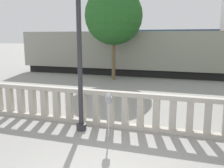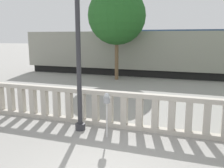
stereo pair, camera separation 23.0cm
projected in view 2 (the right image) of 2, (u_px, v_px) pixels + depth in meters
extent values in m
cube|color=#BCB5A8|center=(139.00, 128.00, 7.89)|extent=(16.68, 0.24, 0.14)
cube|color=#BCB5A8|center=(140.00, 95.00, 7.69)|extent=(16.68, 0.24, 0.14)
cube|color=#BCB5A8|center=(1.00, 98.00, 9.55)|extent=(0.20, 0.20, 0.91)
cube|color=#BCB5A8|center=(11.00, 99.00, 9.39)|extent=(0.20, 0.20, 0.91)
cube|color=#BCB5A8|center=(22.00, 100.00, 9.23)|extent=(0.20, 0.20, 0.91)
cube|color=#BCB5A8|center=(33.00, 101.00, 9.07)|extent=(0.20, 0.20, 0.91)
cube|color=#BCB5A8|center=(45.00, 102.00, 8.91)|extent=(0.20, 0.20, 0.91)
cube|color=#BCB5A8|center=(57.00, 103.00, 8.75)|extent=(0.20, 0.20, 0.91)
cube|color=#BCB5A8|center=(69.00, 105.00, 8.59)|extent=(0.20, 0.20, 0.91)
cube|color=#BCB5A8|center=(82.00, 106.00, 8.43)|extent=(0.20, 0.20, 0.91)
cube|color=#BCB5A8|center=(96.00, 107.00, 8.27)|extent=(0.20, 0.20, 0.91)
cube|color=#BCB5A8|center=(110.00, 109.00, 8.11)|extent=(0.20, 0.20, 0.91)
cube|color=#BCB5A8|center=(124.00, 110.00, 7.95)|extent=(0.20, 0.20, 0.91)
cube|color=#BCB5A8|center=(139.00, 112.00, 7.79)|extent=(0.20, 0.20, 0.91)
cube|color=#BCB5A8|center=(155.00, 113.00, 7.63)|extent=(0.20, 0.20, 0.91)
cube|color=#BCB5A8|center=(172.00, 115.00, 7.47)|extent=(0.20, 0.20, 0.91)
cube|color=#BCB5A8|center=(189.00, 117.00, 7.31)|extent=(0.20, 0.20, 0.91)
cube|color=#BCB5A8|center=(207.00, 119.00, 7.15)|extent=(0.20, 0.20, 0.91)
cylinder|color=#2D2D33|center=(80.00, 127.00, 7.90)|extent=(0.32, 0.32, 0.20)
cylinder|color=#2D2D33|center=(78.00, 47.00, 7.43)|extent=(0.14, 0.14, 4.77)
cylinder|color=silver|center=(107.00, 120.00, 7.22)|extent=(0.04, 0.04, 1.04)
cylinder|color=gray|center=(107.00, 100.00, 7.10)|extent=(0.19, 0.19, 0.17)
sphere|color=#B2B7BC|center=(107.00, 96.00, 7.08)|extent=(0.16, 0.16, 0.16)
cube|color=black|center=(184.00, 73.00, 18.19)|extent=(24.12, 2.39, 0.55)
cube|color=gray|center=(185.00, 50.00, 17.88)|extent=(24.61, 2.99, 2.70)
cube|color=black|center=(199.00, 57.00, 32.12)|extent=(19.45, 2.33, 0.55)
cube|color=navy|center=(200.00, 42.00, 31.76)|extent=(19.85, 2.92, 3.18)
cylinder|color=brown|center=(117.00, 59.00, 16.85)|extent=(0.25, 0.25, 2.81)
sphere|color=#235B23|center=(117.00, 16.00, 16.31)|extent=(3.81, 3.81, 3.81)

